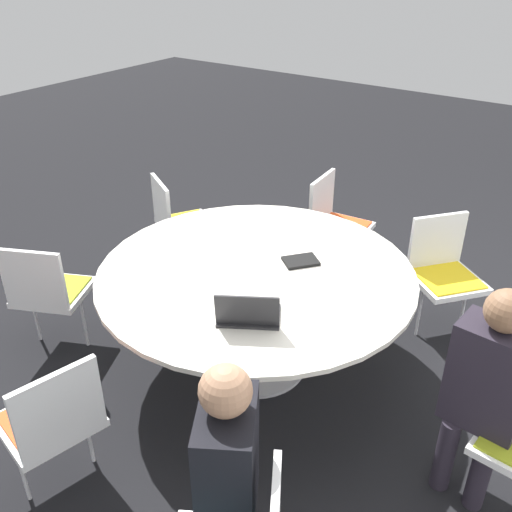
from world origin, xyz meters
The scene contains 12 objects.
ground_plane centered at (0.00, 0.00, 0.00)m, with size 16.00×16.00×0.00m, color black.
conference_table centered at (0.00, 0.00, 0.62)m, with size 1.94×1.94×0.74m.
chair_2 centered at (-1.12, 0.82, 0.50)m, with size 0.61×0.60×0.84m.
chair_3 centered at (-1.37, -0.18, 0.50)m, with size 0.47×0.45×0.84m.
chair_4 centered at (-0.64, -1.23, 0.50)m, with size 0.58×0.59×0.84m.
chair_5 centered at (0.65, -1.22, 0.50)m, with size 0.57×0.58×0.84m.
chair_6 centered at (1.36, -0.24, 0.50)m, with size 0.52×0.51×0.84m.
person_0 centered at (1.25, 0.72, 0.69)m, with size 0.42×0.37×1.19m.
person_1 centered at (0.15, 1.43, 0.69)m, with size 0.29×0.38×1.19m.
laptop centered at (0.46, 0.27, 0.79)m, with size 0.38×0.41×0.21m.
spiral_notebook centered at (-0.24, 0.17, 0.75)m, with size 0.26×0.25×0.02m.
handbag centered at (-1.39, -0.58, 0.14)m, with size 0.36×0.16×0.28m.
Camera 1 is at (2.44, 1.71, 2.52)m, focal length 40.00 mm.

